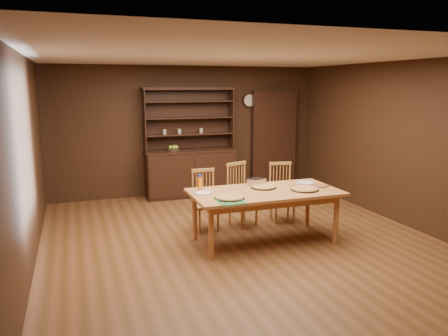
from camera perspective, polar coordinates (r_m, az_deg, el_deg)
name	(u,v)px	position (r m, az deg, el deg)	size (l,w,h in m)	color
floor	(240,240)	(6.45, 2.05, -9.32)	(6.00, 6.00, 0.00)	brown
room_shell	(240,132)	(6.09, 2.15, 4.77)	(6.00, 6.00, 6.00)	white
china_hutch	(190,167)	(8.83, -4.40, 0.16)	(1.84, 0.52, 2.17)	#321810
doorway	(273,140)	(9.55, 6.45, 3.69)	(1.00, 0.18, 2.10)	#321810
wall_clock	(249,100)	(9.31, 3.31, 8.81)	(0.30, 0.05, 0.30)	#321810
dining_table	(265,196)	(6.20, 5.36, -3.62)	(2.10, 1.05, 0.75)	#BA7F40
chair_left	(205,198)	(6.79, -2.53, -3.91)	(0.39, 0.37, 0.94)	#C07F41
chair_center	(240,192)	(6.99, 2.10, -3.16)	(0.52, 0.51, 1.01)	#C07F41
chair_right	(281,190)	(7.28, 7.50, -2.87)	(0.45, 0.43, 0.97)	#C07F41
pizza_left	(229,197)	(5.73, 0.71, -3.85)	(0.40, 0.40, 0.04)	black
pizza_right	(305,189)	(6.29, 10.48, -2.70)	(0.40, 0.40, 0.04)	black
pizza_center	(263,187)	(6.34, 5.16, -2.47)	(0.37, 0.37, 0.04)	black
cooling_rack	(231,201)	(5.57, 0.92, -4.38)	(0.31, 0.31, 0.01)	#0DB260
plate_left	(203,193)	(6.01, -2.78, -3.25)	(0.25, 0.25, 0.02)	white
plate_right	(305,183)	(6.74, 10.59, -1.88)	(0.27, 0.27, 0.02)	white
foil_dish	(256,182)	(6.52, 4.26, -1.79)	(0.24, 0.17, 0.10)	white
juice_bottle	(200,183)	(6.14, -3.17, -2.02)	(0.07, 0.07, 0.23)	orange
pot_holder_a	(320,186)	(6.58, 12.40, -2.26)	(0.21, 0.21, 0.02)	red
pot_holder_b	(302,186)	(6.52, 10.13, -2.33)	(0.18, 0.18, 0.01)	red
fruit_bowl	(173,149)	(8.62, -6.64, 2.49)	(0.26, 0.26, 0.12)	black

